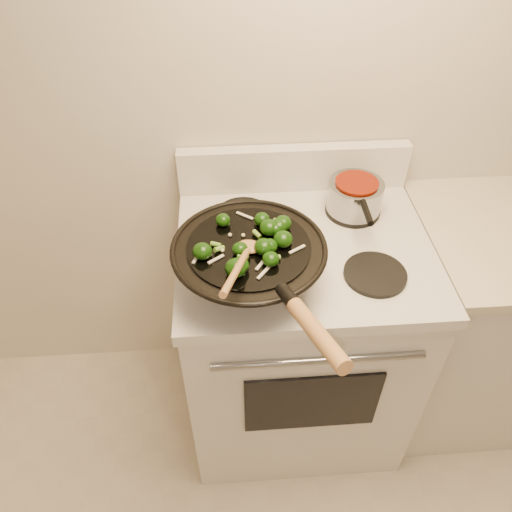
{
  "coord_description": "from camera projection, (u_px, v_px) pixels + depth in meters",
  "views": [
    {
      "loc": [
        -0.39,
        0.04,
        1.93
      ],
      "look_at": [
        -0.32,
        1.01,
        1.03
      ],
      "focal_mm": 35.0,
      "sensor_mm": 36.0,
      "label": 1
    }
  ],
  "objects": [
    {
      "name": "wooden_spoon",
      "position": [
        242.0,
        259.0,
        1.22
      ],
      "size": [
        0.12,
        0.3,
        0.12
      ],
      "color": "#A0703F",
      "rests_on": "wok"
    },
    {
      "name": "saucepan",
      "position": [
        355.0,
        196.0,
        1.6
      ],
      "size": [
        0.18,
        0.28,
        0.1
      ],
      "color": "gray",
      "rests_on": "stove"
    },
    {
      "name": "stove",
      "position": [
        297.0,
        335.0,
        1.83
      ],
      "size": [
        0.78,
        0.67,
        1.08
      ],
      "color": "silver",
      "rests_on": "ground"
    },
    {
      "name": "wok",
      "position": [
        250.0,
        262.0,
        1.35
      ],
      "size": [
        0.42,
        0.67,
        0.23
      ],
      "color": "black",
      "rests_on": "stove"
    },
    {
      "name": "counter_unit",
      "position": [
        507.0,
        319.0,
        1.91
      ],
      "size": [
        0.83,
        0.62,
        0.91
      ],
      "color": "silver",
      "rests_on": "ground"
    },
    {
      "name": "stirfry",
      "position": [
        257.0,
        241.0,
        1.3
      ],
      "size": [
        0.3,
        0.27,
        0.05
      ],
      "color": "black",
      "rests_on": "wok"
    }
  ]
}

